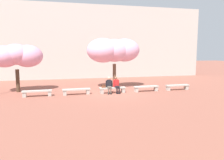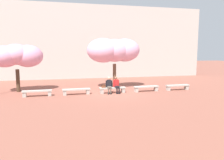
{
  "view_description": "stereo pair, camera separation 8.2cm",
  "coord_description": "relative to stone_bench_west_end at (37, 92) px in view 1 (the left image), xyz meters",
  "views": [
    {
      "loc": [
        -4.0,
        -16.26,
        3.24
      ],
      "look_at": [
        0.0,
        0.2,
        1.0
      ],
      "focal_mm": 35.0,
      "sensor_mm": 36.0,
      "label": 1
    },
    {
      "loc": [
        -3.92,
        -16.28,
        3.24
      ],
      "look_at": [
        0.0,
        0.2,
        1.0
      ],
      "focal_mm": 35.0,
      "sensor_mm": 36.0,
      "label": 2
    }
  ],
  "objects": [
    {
      "name": "person_seated_right",
      "position": [
        5.89,
        -0.05,
        0.39
      ],
      "size": [
        0.5,
        0.72,
        1.29
      ],
      "color": "black",
      "rests_on": "ground"
    },
    {
      "name": "stone_bench_center",
      "position": [
        5.6,
        0.0,
        0.0
      ],
      "size": [
        2.08,
        0.48,
        0.45
      ],
      "color": "#ADA89E",
      "rests_on": "ground"
    },
    {
      "name": "stone_bench_west_end",
      "position": [
        0.0,
        0.0,
        0.0
      ],
      "size": [
        2.08,
        0.48,
        0.45
      ],
      "color": "#ADA89E",
      "rests_on": "ground"
    },
    {
      "name": "ground_plane",
      "position": [
        5.6,
        0.0,
        -0.31
      ],
      "size": [
        100.0,
        100.0,
        0.0
      ],
      "primitive_type": "plane",
      "color": "#8E5142"
    },
    {
      "name": "stone_bench_east_end",
      "position": [
        11.19,
        0.0,
        0.0
      ],
      "size": [
        2.08,
        0.48,
        0.45
      ],
      "color": "#ADA89E",
      "rests_on": "ground"
    },
    {
      "name": "cherry_tree_secondary",
      "position": [
        -1.63,
        2.22,
        2.57
      ],
      "size": [
        3.94,
        2.49,
        3.81
      ],
      "color": "#473323",
      "rests_on": "ground"
    },
    {
      "name": "handbag",
      "position": [
        4.86,
        -0.02,
        0.27
      ],
      "size": [
        0.3,
        0.15,
        0.34
      ],
      "color": "brown",
      "rests_on": "stone_bench_center"
    },
    {
      "name": "building_facade",
      "position": [
        5.6,
        11.67,
        4.03
      ],
      "size": [
        28.0,
        4.0,
        8.68
      ],
      "primitive_type": "cube",
      "color": "#B7B2A8",
      "rests_on": "ground"
    },
    {
      "name": "cherry_tree_main",
      "position": [
        6.14,
        2.13,
        2.99
      ],
      "size": [
        4.64,
        2.84,
        4.34
      ],
      "color": "#513828",
      "rests_on": "ground"
    },
    {
      "name": "person_seated_left",
      "position": [
        5.31,
        -0.05,
        0.39
      ],
      "size": [
        0.51,
        0.71,
        1.29
      ],
      "color": "black",
      "rests_on": "ground"
    },
    {
      "name": "stone_bench_near_west",
      "position": [
        2.8,
        0.0,
        0.0
      ],
      "size": [
        2.08,
        0.48,
        0.45
      ],
      "color": "#ADA89E",
      "rests_on": "ground"
    },
    {
      "name": "stone_bench_near_east",
      "position": [
        8.4,
        0.0,
        0.0
      ],
      "size": [
        2.08,
        0.48,
        0.45
      ],
      "color": "#ADA89E",
      "rests_on": "ground"
    }
  ]
}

